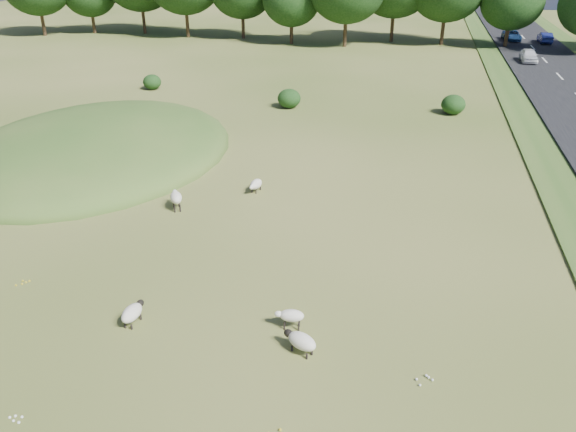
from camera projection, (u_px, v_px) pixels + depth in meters
The scene contains 12 objects.
ground at pixel (311, 127), 39.27m from camera, with size 160.00×160.00×0.00m, color #385119.
mound at pixel (96, 152), 34.67m from camera, with size 16.00×20.00×4.00m, color #33561E.
shrubs at pixel (309, 96), 44.22m from camera, with size 26.99×4.85×1.46m.
sheep_0 at pixel (256, 184), 29.08m from camera, with size 0.65×1.18×0.66m.
sheep_1 at pixel (291, 316), 18.80m from camera, with size 1.03×0.53×0.73m.
sheep_2 at pixel (176, 197), 27.10m from camera, with size 0.97×1.28×0.90m.
sheep_3 at pixel (132, 312), 19.08m from camera, with size 0.61×1.23×0.70m.
sheep_4 at pixel (301, 341), 17.71m from camera, with size 1.28×0.95×0.72m.
car_0 at pixel (521, 16), 87.55m from camera, with size 1.96×4.81×1.40m, color black.
car_1 at pixel (512, 35), 70.79m from camera, with size 2.05×4.44×1.23m, color navy.
car_5 at pixel (529, 55), 58.49m from camera, with size 1.53×3.81×1.30m, color white.
car_6 at pixel (545, 38), 69.19m from camera, with size 1.32×3.77×1.24m, color navy.
Camera 1 is at (6.87, -17.36, 11.86)m, focal length 35.00 mm.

